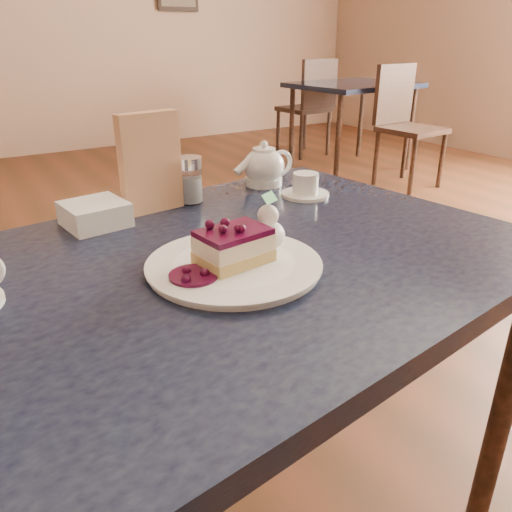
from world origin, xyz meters
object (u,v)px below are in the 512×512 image
main_table (219,298)px  tea_set (272,171)px  dessert_plate (234,266)px  cheesecake_slice (234,246)px  bg_table_far_right (348,161)px

main_table → tea_set: size_ratio=5.07×
dessert_plate → tea_set: tea_set is taller
main_table → tea_set: tea_set is taller
cheesecake_slice → tea_set: tea_set is taller
main_table → tea_set: 0.49m
dessert_plate → tea_set: size_ratio=1.15×
bg_table_far_right → tea_set: bearing=-140.1°
main_table → cheesecake_slice: size_ratio=9.95×
dessert_plate → cheesecake_slice: bearing=135.0°
tea_set → bg_table_far_right: tea_set is taller
main_table → cheesecake_slice: cheesecake_slice is taller
tea_set → dessert_plate: bearing=-131.0°
dessert_plate → cheesecake_slice: size_ratio=2.27×
dessert_plate → tea_set: 0.50m
cheesecake_slice → main_table: bearing=90.0°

